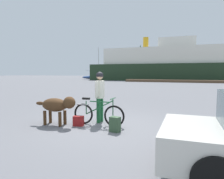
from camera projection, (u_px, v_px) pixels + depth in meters
name	position (u px, v px, depth m)	size (l,w,h in m)	color
ground_plane	(104.00, 126.00, 6.40)	(160.00, 160.00, 0.00)	slate
bicycle	(98.00, 114.00, 6.42)	(1.72, 0.44, 0.89)	black
person_cyclist	(100.00, 92.00, 6.78)	(0.32, 0.53, 1.69)	#19592D
dog	(57.00, 105.00, 6.45)	(1.45, 0.50, 0.92)	#472D19
backpack	(115.00, 124.00, 5.73)	(0.28, 0.20, 0.43)	#334C33
handbag_pannier	(78.00, 121.00, 6.36)	(0.32, 0.18, 0.31)	maroon
dock_pier	(181.00, 81.00, 33.63)	(18.38, 2.21, 0.40)	brown
ferry_boat	(163.00, 65.00, 41.66)	(28.42, 8.95, 8.86)	#1E331E
sailboat_moored	(99.00, 77.00, 47.76)	(8.56, 2.40, 7.34)	navy
pine_tree_far_left	(140.00, 57.00, 58.40)	(3.22, 3.22, 9.44)	#4C331E
pine_tree_center	(165.00, 55.00, 55.90)	(4.29, 4.29, 9.50)	#4C331E
pine_tree_mid_back	(186.00, 51.00, 57.74)	(3.82, 3.82, 12.03)	#4C331E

